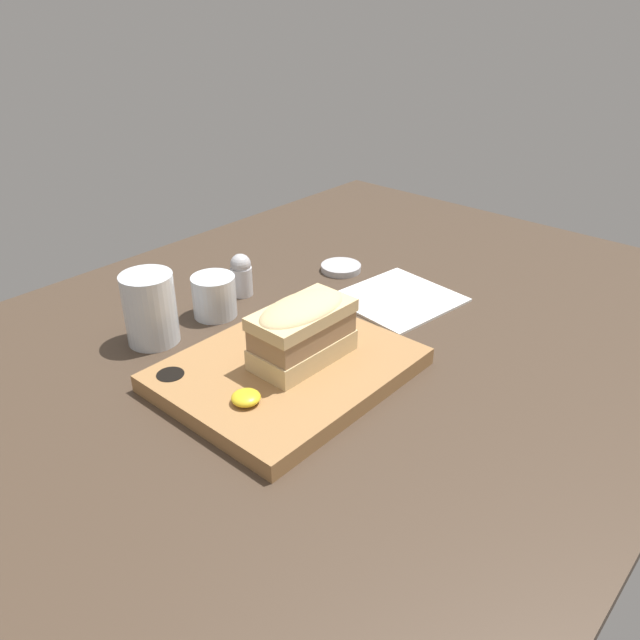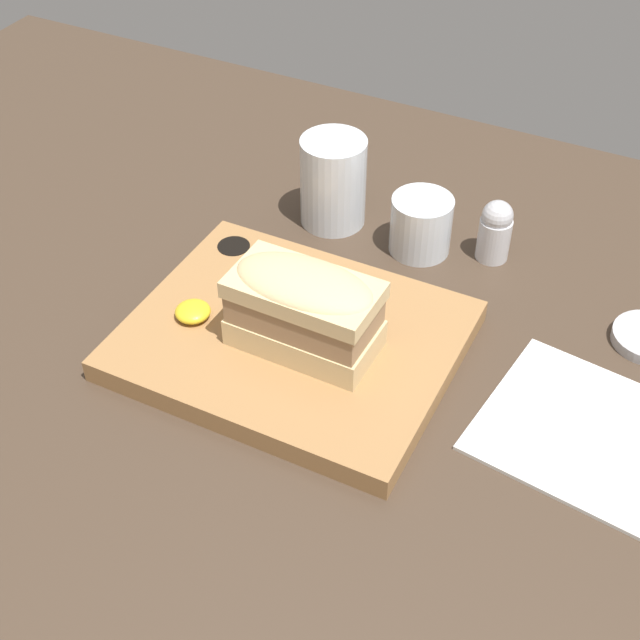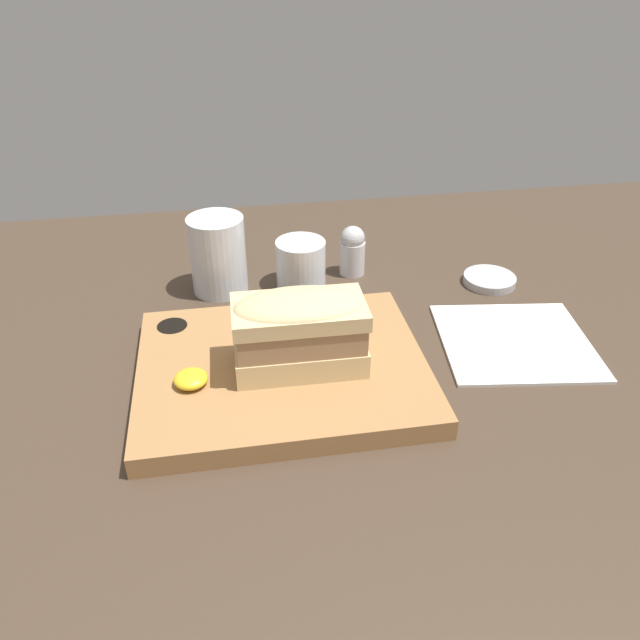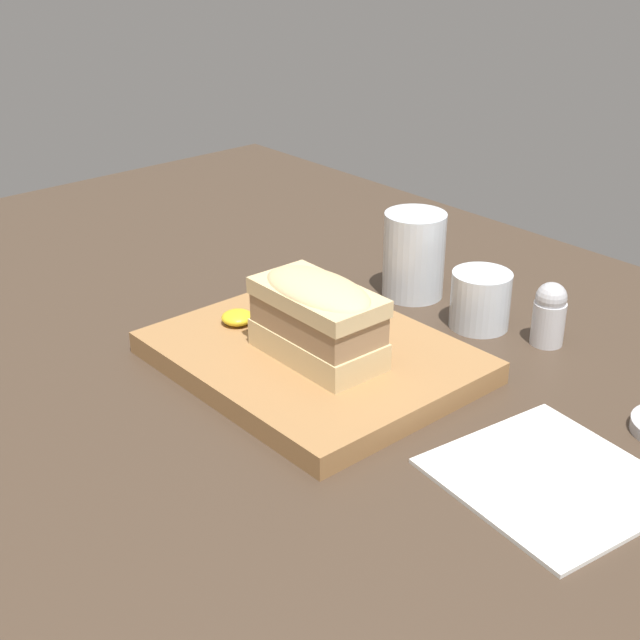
# 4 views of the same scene
# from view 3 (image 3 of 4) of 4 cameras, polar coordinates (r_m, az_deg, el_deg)

# --- Properties ---
(dining_table) EXTENTS (1.50, 0.93, 0.02)m
(dining_table) POSITION_cam_3_polar(r_m,az_deg,el_deg) (0.71, -2.87, -4.42)
(dining_table) COLOR #423326
(dining_table) RESTS_ON ground
(serving_board) EXTENTS (0.30, 0.25, 0.02)m
(serving_board) POSITION_cam_3_polar(r_m,az_deg,el_deg) (0.67, -3.56, -4.51)
(serving_board) COLOR #9E7042
(serving_board) RESTS_ON dining_table
(sandwich) EXTENTS (0.14, 0.07, 0.08)m
(sandwich) POSITION_cam_3_polar(r_m,az_deg,el_deg) (0.63, -1.90, -0.76)
(sandwich) COLOR #DBBC84
(sandwich) RESTS_ON serving_board
(mustard_dollop) EXTENTS (0.03, 0.03, 0.01)m
(mustard_dollop) POSITION_cam_3_polar(r_m,az_deg,el_deg) (0.64, -11.73, -5.29)
(mustard_dollop) COLOR gold
(mustard_dollop) RESTS_ON serving_board
(water_glass) EXTENTS (0.07, 0.07, 0.10)m
(water_glass) POSITION_cam_3_polar(r_m,az_deg,el_deg) (0.83, -9.28, 5.49)
(water_glass) COLOR silver
(water_glass) RESTS_ON dining_table
(wine_glass) EXTENTS (0.07, 0.07, 0.06)m
(wine_glass) POSITION_cam_3_polar(r_m,az_deg,el_deg) (0.83, -1.77, 5.06)
(wine_glass) COLOR silver
(wine_glass) RESTS_ON dining_table
(napkin) EXTENTS (0.19, 0.18, 0.00)m
(napkin) POSITION_cam_3_polar(r_m,az_deg,el_deg) (0.76, 17.40, -1.90)
(napkin) COLOR white
(napkin) RESTS_ON dining_table
(salt_shaker) EXTENTS (0.03, 0.03, 0.07)m
(salt_shaker) POSITION_cam_3_polar(r_m,az_deg,el_deg) (0.86, 2.98, 6.39)
(salt_shaker) COLOR silver
(salt_shaker) RESTS_ON dining_table
(condiment_dish) EXTENTS (0.07, 0.07, 0.01)m
(condiment_dish) POSITION_cam_3_polar(r_m,az_deg,el_deg) (0.88, 15.23, 3.57)
(condiment_dish) COLOR #B2B2B7
(condiment_dish) RESTS_ON dining_table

